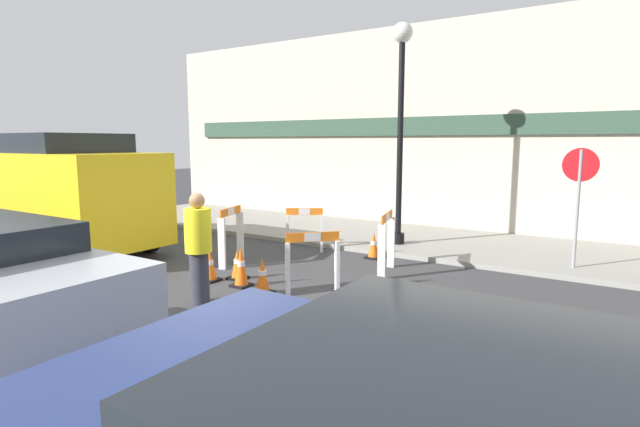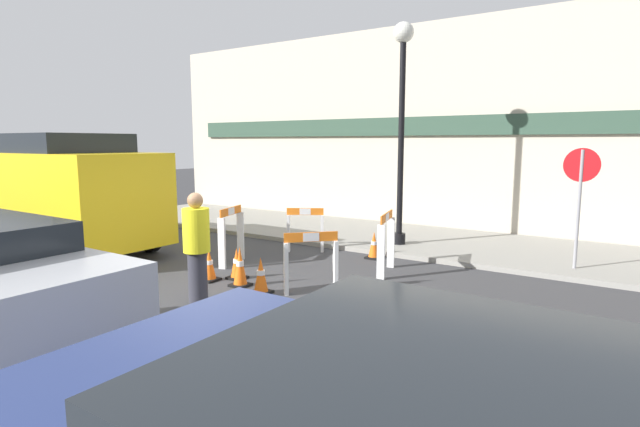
{
  "view_description": "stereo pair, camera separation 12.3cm",
  "coord_description": "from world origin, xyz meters",
  "views": [
    {
      "loc": [
        5.18,
        -4.8,
        2.37
      ],
      "look_at": [
        -0.05,
        3.2,
        1.0
      ],
      "focal_mm": 28.0,
      "sensor_mm": 36.0,
      "label": 1
    },
    {
      "loc": [
        5.28,
        -4.73,
        2.37
      ],
      "look_at": [
        -0.05,
        3.2,
        1.0
      ],
      "focal_mm": 28.0,
      "sensor_mm": 36.0,
      "label": 2
    }
  ],
  "objects": [
    {
      "name": "stop_sign",
      "position": [
        4.2,
        5.16,
        1.56
      ],
      "size": [
        0.6,
        0.07,
        2.17
      ],
      "rotation": [
        0.0,
        0.0,
        3.22
      ],
      "color": "gray",
      "rests_on": "sidewalk_slab"
    },
    {
      "name": "streetlamp_post",
      "position": [
        0.61,
        5.41,
        3.21
      ],
      "size": [
        0.44,
        0.44,
        4.8
      ],
      "color": "black",
      "rests_on": "sidewalk_slab"
    },
    {
      "name": "traffic_cone_4",
      "position": [
        -0.65,
        1.5,
        0.26
      ],
      "size": [
        0.3,
        0.3,
        0.55
      ],
      "color": "black",
      "rests_on": "ground_plane"
    },
    {
      "name": "barricade_0",
      "position": [
        1.34,
        3.29,
        0.61
      ],
      "size": [
        0.37,
        0.96,
        1.12
      ],
      "rotation": [
        0.0,
        0.0,
        1.83
      ],
      "color": "white",
      "rests_on": "ground_plane"
    },
    {
      "name": "traffic_cone_0",
      "position": [
        -0.96,
        1.15,
        0.27
      ],
      "size": [
        0.3,
        0.3,
        0.56
      ],
      "color": "black",
      "rests_on": "ground_plane"
    },
    {
      "name": "storefront_facade",
      "position": [
        0.0,
        8.16,
        2.75
      ],
      "size": [
        18.0,
        0.22,
        5.5
      ],
      "color": "#BCB29E",
      "rests_on": "ground_plane"
    },
    {
      "name": "traffic_cone_2",
      "position": [
        0.62,
        4.2,
        0.27
      ],
      "size": [
        0.3,
        0.3,
        0.56
      ],
      "color": "black",
      "rests_on": "ground_plane"
    },
    {
      "name": "barricade_3",
      "position": [
        0.9,
        1.54,
        0.53
      ],
      "size": [
        0.69,
        0.71,
        0.98
      ],
      "rotation": [
        0.0,
        0.0,
        7.09
      ],
      "color": "white",
      "rests_on": "ground_plane"
    },
    {
      "name": "ground_plane",
      "position": [
        0.0,
        0.0,
        0.0
      ],
      "size": [
        60.0,
        60.0,
        0.0
      ],
      "primitive_type": "plane",
      "color": "#38383A"
    },
    {
      "name": "traffic_cone_1",
      "position": [
        -0.29,
        1.19,
        0.33
      ],
      "size": [
        0.3,
        0.3,
        0.67
      ],
      "color": "black",
      "rests_on": "ground_plane"
    },
    {
      "name": "sidewalk_slab",
      "position": [
        0.0,
        6.29,
        0.05
      ],
      "size": [
        18.0,
        3.59,
        0.1
      ],
      "color": "gray",
      "rests_on": "ground_plane"
    },
    {
      "name": "barricade_2",
      "position": [
        -1.48,
        2.24,
        0.61
      ],
      "size": [
        0.38,
        0.86,
        1.12
      ],
      "rotation": [
        0.0,
        0.0,
        5.01
      ],
      "color": "white",
      "rests_on": "ground_plane"
    },
    {
      "name": "work_van",
      "position": [
        -5.23,
        1.02,
        1.38
      ],
      "size": [
        4.84,
        2.26,
        2.54
      ],
      "color": "yellow",
      "rests_on": "ground_plane"
    },
    {
      "name": "person_worker",
      "position": [
        -0.22,
        0.21,
        0.87
      ],
      "size": [
        0.42,
        0.42,
        1.65
      ],
      "rotation": [
        0.0,
        0.0,
        1.5
      ],
      "color": "#33333D",
      "rests_on": "ground_plane"
    },
    {
      "name": "barricade_1",
      "position": [
        -0.92,
        3.93,
        0.52
      ],
      "size": [
        0.75,
        0.53,
        0.96
      ],
      "rotation": [
        0.0,
        0.0,
        3.69
      ],
      "color": "white",
      "rests_on": "ground_plane"
    },
    {
      "name": "traffic_cone_3",
      "position": [
        0.26,
        1.08,
        0.28
      ],
      "size": [
        0.3,
        0.3,
        0.58
      ],
      "color": "black",
      "rests_on": "ground_plane"
    }
  ]
}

